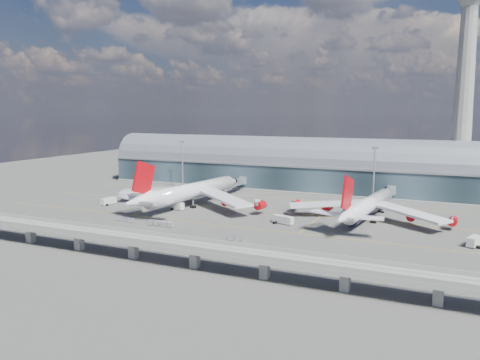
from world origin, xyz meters
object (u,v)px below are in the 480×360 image
at_px(airliner_right, 367,207).
at_px(cargo_train_0, 125,219).
at_px(airliner_left, 189,192).
at_px(service_truck_3, 474,241).
at_px(control_tower, 464,89).
at_px(service_truck_4, 356,219).
at_px(service_truck_1, 178,206).
at_px(service_truck_5, 258,203).
at_px(service_truck_2, 283,220).
at_px(floodlight_mast_left, 182,163).
at_px(cargo_train_2, 238,239).
at_px(cargo_train_1, 161,224).
at_px(service_truck_0, 109,201).
at_px(floodlight_mast_right, 374,174).

bearing_deg(airliner_right, cargo_train_0, -148.57).
bearing_deg(cargo_train_0, airliner_left, -20.83).
relative_size(airliner_left, service_truck_3, 10.93).
height_order(control_tower, service_truck_4, control_tower).
height_order(service_truck_3, service_truck_4, service_truck_3).
distance_m(service_truck_1, service_truck_5, 34.93).
xyz_separation_m(service_truck_2, service_truck_3, (63.47, -3.68, 0.03)).
height_order(control_tower, airliner_right, control_tower).
bearing_deg(service_truck_1, service_truck_2, -84.15).
height_order(floodlight_mast_left, cargo_train_2, floodlight_mast_left).
height_order(service_truck_4, cargo_train_2, service_truck_4).
bearing_deg(cargo_train_1, service_truck_2, -62.98).
relative_size(service_truck_0, service_truck_2, 0.89).
bearing_deg(control_tower, service_truck_2, -126.08).
distance_m(service_truck_1, service_truck_2, 48.92).
distance_m(service_truck_4, cargo_train_0, 87.25).
relative_size(service_truck_5, cargo_train_1, 0.56).
bearing_deg(airliner_left, cargo_train_2, -37.13).
relative_size(floodlight_mast_left, airliner_left, 0.34).
distance_m(floodlight_mast_left, airliner_left, 49.35).
relative_size(control_tower, service_truck_5, 16.39).
distance_m(airliner_left, cargo_train_2, 60.20).
height_order(floodlight_mast_left, cargo_train_0, floodlight_mast_left).
distance_m(service_truck_2, service_truck_4, 27.67).
bearing_deg(floodlight_mast_left, service_truck_2, -35.42).
bearing_deg(cargo_train_0, floodlight_mast_right, -54.84).
bearing_deg(service_truck_1, cargo_train_1, -149.01).
bearing_deg(service_truck_0, airliner_right, 16.61).
bearing_deg(cargo_train_2, airliner_right, -42.16).
distance_m(airliner_left, service_truck_1, 9.84).
bearing_deg(control_tower, floodlight_mast_right, -141.34).
bearing_deg(service_truck_2, service_truck_0, 106.34).
bearing_deg(airliner_left, floodlight_mast_left, 132.00).
xyz_separation_m(floodlight_mast_right, cargo_train_2, (-29.86, -82.49, -12.84)).
height_order(control_tower, floodlight_mast_left, control_tower).
xyz_separation_m(service_truck_1, cargo_train_2, (43.32, -33.74, -0.84)).
bearing_deg(service_truck_0, service_truck_5, 28.99).
xyz_separation_m(floodlight_mast_left, cargo_train_2, (70.14, -82.49, -12.84)).
bearing_deg(service_truck_4, airliner_right, 56.19).
distance_m(service_truck_5, cargo_train_0, 58.40).
bearing_deg(service_truck_2, control_tower, -18.30).
relative_size(service_truck_0, service_truck_3, 1.11).
height_order(service_truck_0, cargo_train_0, service_truck_0).
distance_m(service_truck_2, service_truck_3, 63.58).
distance_m(floodlight_mast_left, cargo_train_1, 84.77).
relative_size(control_tower, airliner_right, 1.56).
xyz_separation_m(service_truck_0, service_truck_4, (107.51, 10.60, -0.23)).
relative_size(control_tower, service_truck_1, 17.26).
height_order(service_truck_0, service_truck_1, service_truck_1).
bearing_deg(service_truck_3, service_truck_1, -164.56).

